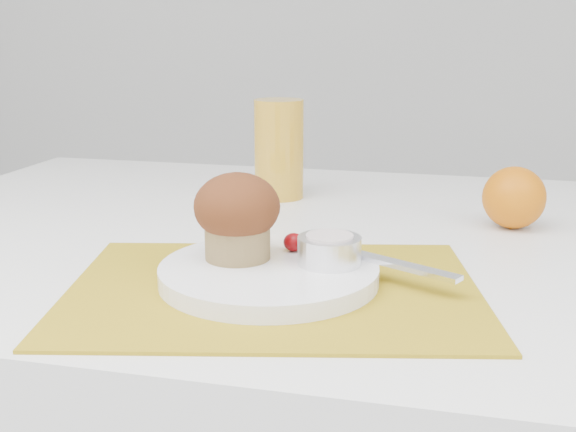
% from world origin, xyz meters
% --- Properties ---
extents(placemat, '(0.45, 0.37, 0.00)m').
position_xyz_m(placemat, '(-0.00, -0.16, 0.75)').
color(placemat, '#AC8C17').
rests_on(placemat, table).
extents(plate, '(0.23, 0.23, 0.02)m').
position_xyz_m(plate, '(-0.01, -0.14, 0.76)').
color(plate, white).
rests_on(plate, placemat).
extents(ramekin, '(0.07, 0.07, 0.03)m').
position_xyz_m(ramekin, '(0.04, -0.13, 0.78)').
color(ramekin, silver).
rests_on(ramekin, plate).
extents(cream, '(0.05, 0.05, 0.01)m').
position_xyz_m(cream, '(0.04, -0.13, 0.80)').
color(cream, beige).
rests_on(cream, ramekin).
extents(raspberry_near, '(0.02, 0.02, 0.02)m').
position_xyz_m(raspberry_near, '(0.00, -0.09, 0.78)').
color(raspberry_near, '#570204').
rests_on(raspberry_near, plate).
extents(raspberry_far, '(0.02, 0.02, 0.02)m').
position_xyz_m(raspberry_far, '(0.03, -0.11, 0.78)').
color(raspberry_far, '#5E0216').
rests_on(raspberry_far, plate).
extents(butter_knife, '(0.18, 0.10, 0.00)m').
position_xyz_m(butter_knife, '(0.08, -0.11, 0.77)').
color(butter_knife, silver).
rests_on(butter_knife, plate).
extents(orange, '(0.08, 0.08, 0.08)m').
position_xyz_m(orange, '(0.23, 0.13, 0.79)').
color(orange, orange).
rests_on(orange, table).
extents(juice_glass, '(0.09, 0.09, 0.14)m').
position_xyz_m(juice_glass, '(-0.10, 0.22, 0.82)').
color(juice_glass, gold).
rests_on(juice_glass, table).
extents(muffin, '(0.09, 0.09, 0.09)m').
position_xyz_m(muffin, '(-0.05, -0.13, 0.82)').
color(muffin, olive).
rests_on(muffin, plate).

